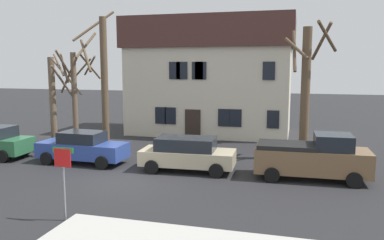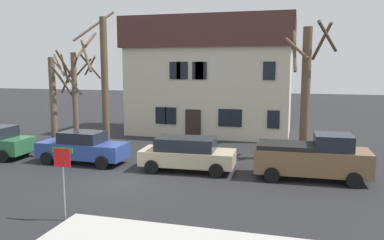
% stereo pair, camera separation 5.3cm
% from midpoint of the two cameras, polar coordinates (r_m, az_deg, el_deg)
% --- Properties ---
extents(ground_plane, '(120.00, 120.00, 0.00)m').
position_cam_midpoint_polar(ground_plane, '(18.03, -10.44, -8.76)').
color(ground_plane, '#262628').
extents(building_main, '(12.31, 6.59, 8.63)m').
position_cam_midpoint_polar(building_main, '(30.01, 2.69, 6.53)').
color(building_main, beige).
rests_on(building_main, ground_plane).
extents(tree_bare_near, '(2.06, 2.62, 6.04)m').
position_cam_midpoint_polar(tree_bare_near, '(25.11, -19.34, 2.98)').
color(tree_bare_near, brown).
rests_on(tree_bare_near, ground_plane).
extents(tree_bare_mid, '(2.78, 2.79, 5.93)m').
position_cam_midpoint_polar(tree_bare_mid, '(25.02, -16.68, 3.51)').
color(tree_bare_mid, brown).
rests_on(tree_bare_mid, ground_plane).
extents(tree_bare_far, '(2.10, 3.42, 8.44)m').
position_cam_midpoint_polar(tree_bare_far, '(23.43, -12.92, 5.56)').
color(tree_bare_far, brown).
rests_on(tree_bare_far, ground_plane).
extents(tree_bare_end, '(2.78, 2.79, 7.40)m').
position_cam_midpoint_polar(tree_bare_end, '(22.08, 16.19, 4.57)').
color(tree_bare_end, brown).
rests_on(tree_bare_end, ground_plane).
extents(car_blue_sedan, '(4.75, 2.03, 1.70)m').
position_cam_midpoint_polar(car_blue_sedan, '(21.53, -15.72, -3.85)').
color(car_blue_sedan, '#2D4799').
rests_on(car_blue_sedan, ground_plane).
extents(car_beige_wagon, '(4.65, 2.21, 1.67)m').
position_cam_midpoint_polar(car_beige_wagon, '(19.21, -0.79, -4.89)').
color(car_beige_wagon, '#C6B793').
rests_on(car_beige_wagon, ground_plane).
extents(pickup_truck_brown, '(5.08, 2.24, 2.11)m').
position_cam_midpoint_polar(pickup_truck_brown, '(18.61, 17.06, -5.21)').
color(pickup_truck_brown, brown).
rests_on(pickup_truck_brown, ground_plane).
extents(street_sign_pole, '(0.76, 0.07, 2.49)m').
position_cam_midpoint_polar(street_sign_pole, '(13.62, -18.35, -6.85)').
color(street_sign_pole, slate).
rests_on(street_sign_pole, ground_plane).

